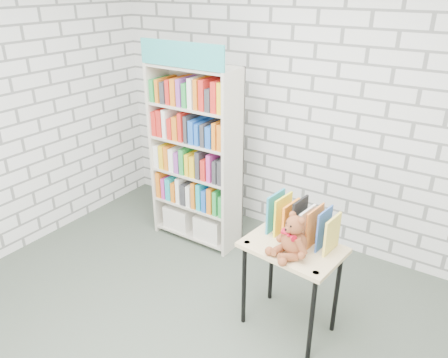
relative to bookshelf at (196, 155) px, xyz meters
The scene contains 6 objects.
ground 1.86m from the bookshelf, 56.85° to the right, with size 4.50×4.50×0.00m, color #434D41.
room_shell 1.84m from the bookshelf, 56.85° to the right, with size 4.52×4.02×2.81m.
bookshelf is the anchor object (origin of this frame).
display_table 1.56m from the bookshelf, 26.20° to the right, with size 0.74×0.55×0.75m.
table_books 1.50m from the bookshelf, 22.16° to the right, with size 0.51×0.27×0.29m.
teddy_bear 1.62m from the bookshelf, 29.07° to the right, with size 0.30×0.28×0.31m.
Camera 1 is at (1.54, -1.81, 2.50)m, focal length 35.00 mm.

